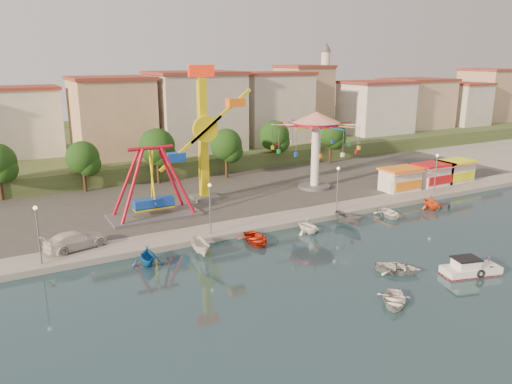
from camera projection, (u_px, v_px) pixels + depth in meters
ground at (355, 269)px, 43.65m from camera, size 200.00×200.00×0.00m
quay_deck at (146, 152)px, 96.01m from camera, size 200.00×100.00×0.60m
asphalt_pad at (214, 187)px, 68.87m from camera, size 90.00×28.00×0.01m
hill_terrace at (138, 142)px, 99.93m from camera, size 200.00×60.00×3.00m
pirate_ship_ride at (153, 184)px, 55.34m from camera, size 10.00×5.00×8.00m
kamikaze_tower at (207, 138)px, 60.99m from camera, size 8.19×3.10×16.50m
wave_swinger at (316, 133)px, 66.52m from camera, size 11.60×11.60×10.40m
booth_left at (400, 179)px, 66.92m from camera, size 5.40×3.78×3.08m
booth_mid at (433, 174)px, 69.79m from camera, size 5.40×3.78×3.08m
booth_right at (455, 171)px, 71.88m from camera, size 5.40×3.78×3.08m
lamp_post_0 at (39, 237)px, 42.68m from camera, size 0.14×0.14×5.00m
lamp_post_1 at (210, 210)px, 50.11m from camera, size 0.14×0.14×5.00m
lamp_post_2 at (337, 190)px, 57.55m from camera, size 0.14×0.14×5.00m
lamp_post_3 at (435, 175)px, 64.99m from camera, size 0.14×0.14×5.00m
tree_1 at (83, 158)px, 65.50m from camera, size 4.35×4.35×6.80m
tree_2 at (157, 146)px, 69.60m from camera, size 5.02×5.02×7.85m
tree_3 at (226, 145)px, 73.12m from camera, size 4.68×4.68×7.32m
tree_4 at (274, 136)px, 80.25m from camera, size 4.86×4.86×7.60m
tree_5 at (331, 133)px, 83.37m from camera, size 4.83×4.83×7.54m
building_1 at (26, 130)px, 75.28m from camera, size 12.33×9.01×8.63m
building_2 at (112, 116)px, 81.54m from camera, size 11.95×9.28×11.23m
building_3 at (198, 120)px, 85.55m from camera, size 12.59×10.50×9.20m
building_4 at (257, 114)px, 94.68m from camera, size 10.75×9.23×9.24m
building_5 at (320, 106)px, 99.02m from camera, size 12.77×10.96×11.21m
building_6 at (371, 101)px, 103.03m from camera, size 8.23×8.98×12.36m
building_7 at (396, 105)px, 113.19m from camera, size 11.59×10.93×8.76m
building_8 at (463, 97)px, 113.65m from camera, size 12.84×9.28×12.58m
building_9 at (490, 101)px, 122.71m from camera, size 12.95×9.17×9.21m
minaret at (325, 84)px, 102.78m from camera, size 2.80×2.80×18.00m
cabin_motorboat at (470, 270)px, 42.49m from camera, size 5.27×3.09×1.74m
rowboat_a at (398, 268)px, 42.97m from camera, size 4.59×4.60×0.78m
rowboat_b at (394, 300)px, 37.37m from camera, size 4.30×4.34×0.74m
van at (76, 240)px, 46.60m from camera, size 6.20×3.73×1.68m
moored_boat_1 at (147, 256)px, 44.48m from camera, size 3.50×3.82×1.71m
moored_boat_2 at (201, 247)px, 46.89m from camera, size 1.78×3.77×1.40m
moored_boat_3 at (256, 239)px, 49.73m from camera, size 3.50×4.54×0.87m
moored_boat_4 at (308, 226)px, 52.54m from camera, size 3.23×3.56×1.63m
moored_boat_5 at (349, 219)px, 55.10m from camera, size 2.22×3.84×1.40m
moored_boat_6 at (390, 213)px, 58.00m from camera, size 3.53×4.36×0.80m
moored_boat_7 at (431, 202)px, 61.05m from camera, size 3.32×3.66×1.67m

